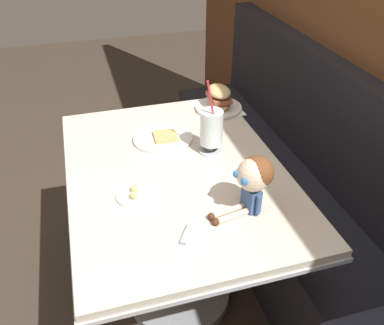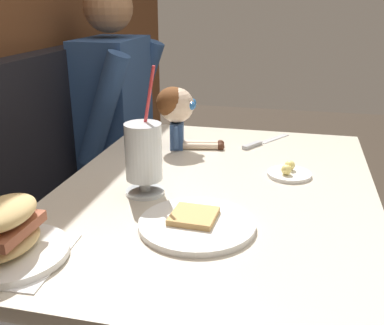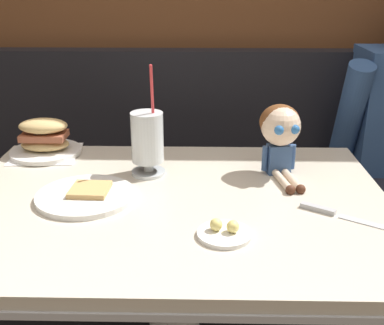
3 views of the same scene
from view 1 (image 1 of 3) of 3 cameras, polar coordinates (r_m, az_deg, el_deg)
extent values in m
plane|color=#382D23|center=(2.05, -6.95, -18.79)|extent=(8.00, 8.00, 0.00)
cube|color=black|center=(2.07, 14.28, -9.85)|extent=(2.60, 0.48, 0.45)
cube|color=black|center=(1.87, 21.53, 2.67)|extent=(2.60, 0.10, 0.55)
cube|color=beige|center=(1.56, -2.30, -1.33)|extent=(1.10, 0.80, 0.03)
cube|color=#B7BABF|center=(1.58, -2.28, -2.00)|extent=(1.11, 0.81, 0.02)
cylinder|color=#A5A8AD|center=(1.80, -2.03, -10.62)|extent=(0.14, 0.14, 0.65)
cylinder|color=gray|center=(2.06, -1.83, -17.46)|extent=(0.48, 0.48, 0.04)
cylinder|color=white|center=(1.73, -4.07, 3.39)|extent=(0.25, 0.25, 0.01)
cube|color=tan|center=(1.72, -3.71, 3.66)|extent=(0.10, 0.10, 0.01)
cylinder|color=silver|center=(1.65, 2.61, 1.71)|extent=(0.10, 0.10, 0.01)
cylinder|color=silver|center=(1.64, 2.63, 2.29)|extent=(0.03, 0.03, 0.03)
cylinder|color=silver|center=(1.60, 2.71, 4.87)|extent=(0.09, 0.09, 0.14)
cylinder|color=#ADE0A8|center=(1.60, 2.70, 4.50)|extent=(0.08, 0.08, 0.12)
cylinder|color=#DB383D|center=(1.53, 2.81, 7.64)|extent=(0.01, 0.05, 0.22)
cube|color=white|center=(1.98, 3.70, 7.43)|extent=(0.21, 0.21, 0.00)
cylinder|color=white|center=(1.97, 3.71, 7.64)|extent=(0.22, 0.22, 0.01)
ellipsoid|color=tan|center=(1.96, 3.74, 8.28)|extent=(0.15, 0.10, 0.04)
cube|color=#995138|center=(1.95, 3.77, 9.01)|extent=(0.14, 0.09, 0.02)
ellipsoid|color=tan|center=(1.94, 3.81, 9.87)|extent=(0.15, 0.10, 0.04)
cylinder|color=white|center=(1.43, -8.01, -4.62)|extent=(0.12, 0.12, 0.01)
sphere|color=#F4E07A|center=(1.43, -7.98, -3.55)|extent=(0.03, 0.03, 0.03)
sphere|color=#F4E07A|center=(1.40, -8.14, -4.49)|extent=(0.03, 0.03, 0.03)
cube|color=silver|center=(1.20, -2.47, -14.03)|extent=(0.13, 0.09, 0.00)
cube|color=#B2B5BA|center=(1.28, -0.74, -9.93)|extent=(0.08, 0.06, 0.01)
cube|color=#385689|center=(1.36, 8.22, -5.00)|extent=(0.07, 0.05, 0.08)
sphere|color=beige|center=(1.30, 8.57, -1.68)|extent=(0.11, 0.11, 0.11)
ellipsoid|color=brown|center=(1.30, 9.03, -1.25)|extent=(0.13, 0.12, 0.10)
sphere|color=#2D6BB2|center=(1.29, 6.26, -1.61)|extent=(0.03, 0.03, 0.03)
sphere|color=#2D6BB2|center=(1.26, 7.32, -2.66)|extent=(0.03, 0.03, 0.03)
cylinder|color=beige|center=(1.35, 4.94, -6.74)|extent=(0.04, 0.12, 0.02)
cylinder|color=beige|center=(1.34, 5.57, -7.44)|extent=(0.04, 0.12, 0.02)
sphere|color=#4C2819|center=(1.33, 2.71, -7.53)|extent=(0.03, 0.03, 0.03)
sphere|color=#4C2819|center=(1.31, 3.31, -8.25)|extent=(0.03, 0.03, 0.03)
cylinder|color=#385689|center=(1.38, 7.29, -3.91)|extent=(0.02, 0.02, 0.07)
cylinder|color=#385689|center=(1.33, 9.21, -5.85)|extent=(0.02, 0.02, 0.07)
camera|label=2|loc=(2.34, -14.49, 22.97)|focal=42.80mm
camera|label=3|loc=(1.46, -49.40, 7.89)|focal=45.15mm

